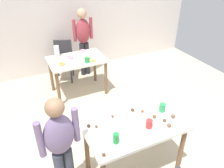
{
  "coord_description": "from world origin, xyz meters",
  "views": [
    {
      "loc": [
        -1.24,
        -1.76,
        2.53
      ],
      "look_at": [
        -0.07,
        0.68,
        0.9
      ],
      "focal_mm": 35.83,
      "sensor_mm": 36.0,
      "label": 1
    }
  ],
  "objects_px": {
    "person_adult_far": "(83,37)",
    "pitcher_far": "(57,51)",
    "dining_table_near": "(135,133)",
    "soda_can": "(116,138)",
    "chair_far_table": "(63,58)",
    "mixing_bowl": "(123,124)",
    "person_girl_near": "(61,144)",
    "dining_table_far": "(77,64)"
  },
  "relations": [
    {
      "from": "person_adult_far",
      "to": "soda_can",
      "type": "height_order",
      "value": "person_adult_far"
    },
    {
      "from": "dining_table_near",
      "to": "pitcher_far",
      "type": "xyz_separation_m",
      "value": [
        -0.35,
        2.39,
        0.22
      ]
    },
    {
      "from": "dining_table_near",
      "to": "pitcher_far",
      "type": "relative_size",
      "value": 5.58
    },
    {
      "from": "person_adult_far",
      "to": "pitcher_far",
      "type": "bearing_deg",
      "value": -148.44
    },
    {
      "from": "chair_far_table",
      "to": "pitcher_far",
      "type": "height_order",
      "value": "pitcher_far"
    },
    {
      "from": "pitcher_far",
      "to": "soda_can",
      "type": "bearing_deg",
      "value": -89.52
    },
    {
      "from": "dining_table_near",
      "to": "pitcher_far",
      "type": "distance_m",
      "value": 2.42
    },
    {
      "from": "dining_table_far",
      "to": "person_adult_far",
      "type": "height_order",
      "value": "person_adult_far"
    },
    {
      "from": "dining_table_near",
      "to": "person_adult_far",
      "type": "bearing_deg",
      "value": 83.03
    },
    {
      "from": "person_girl_near",
      "to": "mixing_bowl",
      "type": "height_order",
      "value": "person_girl_near"
    },
    {
      "from": "person_girl_near",
      "to": "person_adult_far",
      "type": "height_order",
      "value": "person_adult_far"
    },
    {
      "from": "dining_table_far",
      "to": "chair_far_table",
      "type": "xyz_separation_m",
      "value": [
        -0.1,
        0.71,
        -0.14
      ]
    },
    {
      "from": "person_girl_near",
      "to": "pitcher_far",
      "type": "relative_size",
      "value": 6.4
    },
    {
      "from": "person_adult_far",
      "to": "mixing_bowl",
      "type": "bearing_deg",
      "value": -99.88
    },
    {
      "from": "person_adult_far",
      "to": "mixing_bowl",
      "type": "xyz_separation_m",
      "value": [
        -0.48,
        -2.76,
        -0.12
      ]
    },
    {
      "from": "pitcher_far",
      "to": "person_adult_far",
      "type": "bearing_deg",
      "value": 31.56
    },
    {
      "from": "chair_far_table",
      "to": "mixing_bowl",
      "type": "xyz_separation_m",
      "value": [
        0.0,
        -2.77,
        0.29
      ]
    },
    {
      "from": "dining_table_near",
      "to": "pitcher_far",
      "type": "bearing_deg",
      "value": 98.26
    },
    {
      "from": "person_girl_near",
      "to": "mixing_bowl",
      "type": "relative_size",
      "value": 7.51
    },
    {
      "from": "chair_far_table",
      "to": "soda_can",
      "type": "distance_m",
      "value": 2.99
    },
    {
      "from": "dining_table_near",
      "to": "soda_can",
      "type": "relative_size",
      "value": 9.81
    },
    {
      "from": "dining_table_far",
      "to": "chair_far_table",
      "type": "bearing_deg",
      "value": 97.82
    },
    {
      "from": "dining_table_near",
      "to": "person_girl_near",
      "type": "height_order",
      "value": "person_girl_near"
    },
    {
      "from": "person_girl_near",
      "to": "mixing_bowl",
      "type": "distance_m",
      "value": 0.74
    },
    {
      "from": "pitcher_far",
      "to": "chair_far_table",
      "type": "bearing_deg",
      "value": 64.8
    },
    {
      "from": "soda_can",
      "to": "pitcher_far",
      "type": "xyz_separation_m",
      "value": [
        -0.02,
        2.52,
        0.05
      ]
    },
    {
      "from": "dining_table_far",
      "to": "mixing_bowl",
      "type": "bearing_deg",
      "value": -92.59
    },
    {
      "from": "dining_table_near",
      "to": "person_girl_near",
      "type": "distance_m",
      "value": 0.9
    },
    {
      "from": "chair_far_table",
      "to": "soda_can",
      "type": "relative_size",
      "value": 7.13
    },
    {
      "from": "mixing_bowl",
      "to": "pitcher_far",
      "type": "distance_m",
      "value": 2.34
    },
    {
      "from": "person_girl_near",
      "to": "dining_table_near",
      "type": "bearing_deg",
      "value": -2.55
    },
    {
      "from": "dining_table_far",
      "to": "person_girl_near",
      "type": "bearing_deg",
      "value": -111.85
    },
    {
      "from": "person_girl_near",
      "to": "pitcher_far",
      "type": "height_order",
      "value": "person_girl_near"
    },
    {
      "from": "dining_table_near",
      "to": "mixing_bowl",
      "type": "bearing_deg",
      "value": 157.1
    },
    {
      "from": "dining_table_near",
      "to": "chair_far_table",
      "type": "bearing_deg",
      "value": 92.83
    },
    {
      "from": "chair_far_table",
      "to": "person_girl_near",
      "type": "bearing_deg",
      "value": -104.83
    },
    {
      "from": "person_girl_near",
      "to": "soda_can",
      "type": "bearing_deg",
      "value": -17.48
    },
    {
      "from": "dining_table_near",
      "to": "person_girl_near",
      "type": "relative_size",
      "value": 0.87
    },
    {
      "from": "dining_table_far",
      "to": "pitcher_far",
      "type": "height_order",
      "value": "pitcher_far"
    },
    {
      "from": "person_girl_near",
      "to": "soda_can",
      "type": "relative_size",
      "value": 11.26
    },
    {
      "from": "dining_table_near",
      "to": "chair_far_table",
      "type": "xyz_separation_m",
      "value": [
        -0.14,
        2.83,
        -0.14
      ]
    },
    {
      "from": "chair_far_table",
      "to": "mixing_bowl",
      "type": "bearing_deg",
      "value": -89.93
    }
  ]
}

